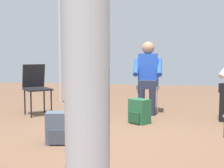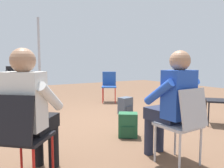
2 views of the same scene
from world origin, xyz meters
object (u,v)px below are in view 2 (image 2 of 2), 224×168
at_px(person_with_laptop, 20,82).
at_px(person_in_blue, 172,100).
at_px(chair_southeast, 14,90).
at_px(chair_north, 184,121).
at_px(person_in_white, 31,107).
at_px(chair_northwest, 223,97).
at_px(chair_southwest, 109,84).
at_px(chair_northeast, 21,134).
at_px(backpack_by_empty_chair, 128,126).
at_px(backpack_near_laptop_user, 125,107).

bearing_deg(person_with_laptop, person_in_blue, 68.52).
bearing_deg(person_with_laptop, chair_southeast, -90.00).
relative_size(chair_north, person_in_white, 0.69).
bearing_deg(chair_southeast, chair_northwest, 96.36).
xyz_separation_m(chair_southwest, person_with_laptop, (2.36, 0.16, 0.20)).
bearing_deg(person_in_blue, person_with_laptop, 105.36).
relative_size(chair_northwest, person_in_blue, 0.69).
bearing_deg(chair_northeast, backpack_by_empty_chair, 63.22).
bearing_deg(backpack_near_laptop_user, chair_north, 69.13).
bearing_deg(backpack_by_empty_chair, person_in_white, 17.80).
bearing_deg(backpack_near_laptop_user, person_in_white, 36.28).
bearing_deg(person_in_white, backpack_near_laptop_user, 78.92).
height_order(chair_north, person_with_laptop, person_with_laptop).
bearing_deg(backpack_near_laptop_user, chair_northwest, 121.31).
height_order(chair_northwest, chair_north, same).
height_order(person_in_white, backpack_near_laptop_user, person_in_white).
xyz_separation_m(chair_northeast, chair_north, (-1.53, 0.47, 0.00)).
xyz_separation_m(person_in_white, person_in_blue, (-1.42, 0.43, 0.00)).
distance_m(chair_southeast, backpack_near_laptop_user, 2.47).
bearing_deg(chair_north, chair_northwest, 18.77).
relative_size(chair_northwest, person_with_laptop, 0.69).
bearing_deg(person_in_white, person_with_laptop, 125.16).
xyz_separation_m(chair_northwest, person_with_laptop, (2.87, -2.87, 0.20)).
bearing_deg(person_in_blue, chair_north, -90.00).
height_order(chair_southeast, person_in_white, person_in_white).
height_order(chair_north, person_in_white, person_in_white).
distance_m(chair_northwest, backpack_by_empty_chair, 1.85).
relative_size(chair_north, backpack_by_empty_chair, 2.36).
xyz_separation_m(chair_southwest, backpack_near_laptop_user, (0.46, 1.44, -0.34)).
relative_size(chair_northeast, backpack_by_empty_chair, 2.36).
relative_size(chair_north, backpack_near_laptop_user, 2.36).
bearing_deg(backpack_by_empty_chair, person_with_laptop, -66.30).
height_order(chair_southeast, backpack_near_laptop_user, chair_southeast).
relative_size(backpack_near_laptop_user, backpack_by_empty_chair, 1.00).
bearing_deg(chair_southwest, chair_north, 102.55).
bearing_deg(chair_northeast, person_with_laptop, 123.39).
distance_m(chair_north, person_in_white, 1.55).
bearing_deg(chair_northwest, person_in_blue, 153.43).
relative_size(chair_northeast, chair_north, 1.00).
relative_size(chair_southeast, person_in_blue, 0.69).
xyz_separation_m(chair_northwest, person_in_blue, (1.84, 0.51, 0.20)).
relative_size(person_in_white, backpack_by_empty_chair, 3.44).
height_order(chair_northeast, backpack_near_laptop_user, chair_northeast).
relative_size(chair_north, person_in_blue, 0.69).
bearing_deg(chair_northeast, chair_north, 25.55).
xyz_separation_m(chair_northeast, chair_southwest, (-2.86, -3.24, 0.00)).
distance_m(chair_southeast, chair_north, 3.85).
distance_m(chair_northwest, chair_northeast, 3.38).
bearing_deg(backpack_near_laptop_user, backpack_by_empty_chair, 56.04).
height_order(backpack_near_laptop_user, backpack_by_empty_chair, same).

